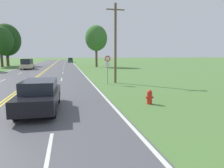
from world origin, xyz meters
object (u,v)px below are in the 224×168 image
at_px(tree_right_cluster, 6,40).
at_px(tree_behind_sign, 96,38).
at_px(tree_mid_treeline, 0,41).
at_px(car_dark_green_suv_mid_near, 70,60).
at_px(traffic_sign, 108,63).
at_px(fire_hydrant, 150,97).
at_px(car_black_sedan_nearest, 40,95).
at_px(car_champagne_van_approaching, 27,64).

bearing_deg(tree_right_cluster, tree_behind_sign, -23.74).
height_order(tree_mid_treeline, tree_right_cluster, tree_right_cluster).
relative_size(tree_right_cluster, car_dark_green_suv_mid_near, 2.38).
relative_size(traffic_sign, tree_right_cluster, 0.26).
distance_m(fire_hydrant, traffic_sign, 8.43).
distance_m(traffic_sign, tree_right_cluster, 41.87).
relative_size(traffic_sign, tree_mid_treeline, 0.30).
relative_size(car_black_sedan_nearest, car_champagne_van_approaching, 1.00).
distance_m(fire_hydrant, car_black_sedan_nearest, 6.00).
bearing_deg(tree_behind_sign, tree_right_cluster, 156.26).
height_order(fire_hydrant, car_champagne_van_approaching, car_champagne_van_approaching).
relative_size(tree_behind_sign, tree_right_cluster, 0.91).
bearing_deg(tree_behind_sign, fire_hydrant, -93.67).
bearing_deg(car_dark_green_suv_mid_near, car_champagne_van_approaching, -15.86).
bearing_deg(traffic_sign, car_dark_green_suv_mid_near, 92.30).
bearing_deg(car_dark_green_suv_mid_near, traffic_sign, 1.17).
bearing_deg(car_champagne_van_approaching, tree_mid_treeline, 39.32).
bearing_deg(traffic_sign, car_champagne_van_approaching, 115.98).
xyz_separation_m(tree_behind_sign, tree_mid_treeline, (-21.46, 4.43, -0.56)).
height_order(tree_behind_sign, car_champagne_van_approaching, tree_behind_sign).
xyz_separation_m(traffic_sign, car_black_sedan_nearest, (-5.22, -8.15, -1.28)).
bearing_deg(car_dark_green_suv_mid_near, tree_behind_sign, 9.16).
xyz_separation_m(tree_right_cluster, car_dark_green_suv_mid_near, (16.11, 20.27, -5.60)).
height_order(traffic_sign, car_black_sedan_nearest, traffic_sign).
relative_size(traffic_sign, tree_behind_sign, 0.29).
bearing_deg(car_black_sedan_nearest, traffic_sign, 148.90).
bearing_deg(tree_right_cluster, tree_mid_treeline, -89.47).
xyz_separation_m(tree_mid_treeline, tree_right_cluster, (-0.05, 5.03, 0.48)).
xyz_separation_m(fire_hydrant, traffic_sign, (-0.77, 8.23, 1.66)).
distance_m(car_champagne_van_approaching, car_dark_green_suv_mid_near, 35.50).
relative_size(tree_right_cluster, car_champagne_van_approaching, 2.22).
distance_m(traffic_sign, tree_mid_treeline, 37.38).
distance_m(tree_right_cluster, car_dark_green_suv_mid_near, 26.49).
xyz_separation_m(fire_hydrant, tree_right_cluster, (-19.19, 45.57, 6.10)).
bearing_deg(tree_right_cluster, car_dark_green_suv_mid_near, 51.52).
height_order(fire_hydrant, car_black_sedan_nearest, car_black_sedan_nearest).
xyz_separation_m(tree_mid_treeline, car_dark_green_suv_mid_near, (16.06, 25.30, -5.12)).
relative_size(tree_mid_treeline, car_black_sedan_nearest, 1.97).
bearing_deg(car_dark_green_suv_mid_near, fire_hydrant, 1.55).
distance_m(car_black_sedan_nearest, car_champagne_van_approaching, 32.02).
bearing_deg(fire_hydrant, car_dark_green_suv_mid_near, 92.68).
bearing_deg(car_champagne_van_approaching, traffic_sign, -152.62).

